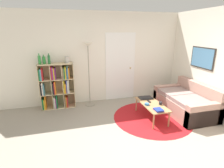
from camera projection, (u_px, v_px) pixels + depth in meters
ground_plane at (144, 148)px, 3.24m from camera, size 14.00×14.00×0.00m
wall_back at (110, 58)px, 5.18m from camera, size 7.27×0.11×2.60m
wall_right at (202, 62)px, 4.54m from camera, size 0.08×5.49×2.60m
rug at (152, 117)px, 4.35m from camera, size 1.91×1.91×0.01m
bookshelf at (57, 86)px, 4.78m from camera, size 0.91×0.34×1.25m
floor_lamp at (88, 55)px, 4.68m from camera, size 0.29×0.29×1.78m
couch at (186, 102)px, 4.58m from camera, size 0.94×1.59×0.78m
coffee_table at (152, 105)px, 4.24m from camera, size 0.46×1.04×0.38m
laptop at (146, 98)px, 4.56m from camera, size 0.36×0.25×0.02m
bowl at (147, 104)px, 4.14m from camera, size 0.11×0.11×0.04m
book_stack_on_table at (158, 110)px, 3.85m from camera, size 0.17×0.21×0.04m
cup at (160, 103)px, 4.15m from camera, size 0.08×0.08×0.07m
remote at (149, 101)px, 4.34m from camera, size 0.04×0.15×0.02m
bottle_left at (39, 60)px, 4.46m from camera, size 0.07×0.07×0.28m
bottle_middle at (44, 60)px, 4.52m from camera, size 0.08×0.08×0.24m
bottle_right at (49, 60)px, 4.51m from camera, size 0.07×0.07×0.27m
vase_on_shelf at (67, 60)px, 4.66m from camera, size 0.13×0.13×0.17m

